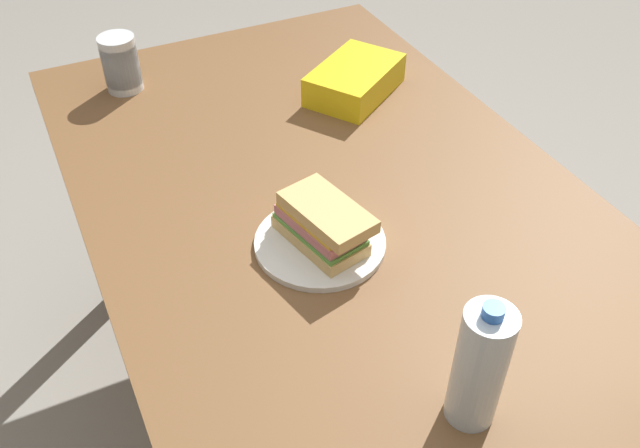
% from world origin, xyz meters
% --- Properties ---
extents(ground_plane, '(8.00, 8.00, 0.00)m').
position_xyz_m(ground_plane, '(0.00, 0.00, 0.00)').
color(ground_plane, gray).
extents(dining_table, '(1.73, 0.92, 0.74)m').
position_xyz_m(dining_table, '(0.00, 0.00, 0.66)').
color(dining_table, brown).
rests_on(dining_table, ground_plane).
extents(paper_plate, '(0.23, 0.23, 0.01)m').
position_xyz_m(paper_plate, '(0.01, -0.09, 0.75)').
color(paper_plate, white).
rests_on(paper_plate, dining_table).
extents(sandwich, '(0.20, 0.13, 0.08)m').
position_xyz_m(sandwich, '(0.01, -0.08, 0.80)').
color(sandwich, '#DBB26B').
rests_on(sandwich, paper_plate).
extents(chip_bag, '(0.25, 0.27, 0.07)m').
position_xyz_m(chip_bag, '(-0.43, 0.21, 0.78)').
color(chip_bag, yellow).
rests_on(chip_bag, dining_table).
extents(plastic_cup_stack, '(0.08, 0.08, 0.13)m').
position_xyz_m(plastic_cup_stack, '(-0.68, -0.26, 0.81)').
color(plastic_cup_stack, silver).
rests_on(plastic_cup_stack, dining_table).
extents(water_bottle_spare, '(0.07, 0.07, 0.22)m').
position_xyz_m(water_bottle_spare, '(0.40, -0.05, 0.85)').
color(water_bottle_spare, silver).
rests_on(water_bottle_spare, dining_table).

